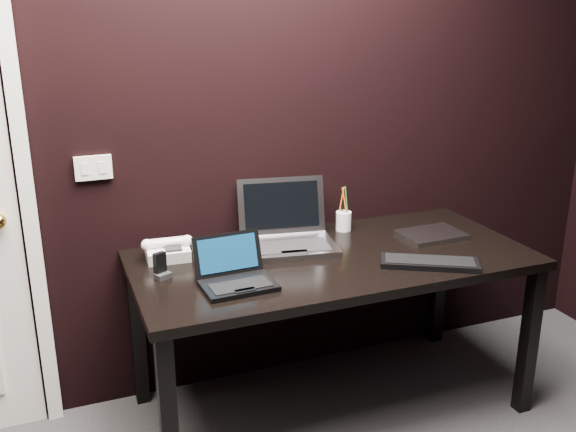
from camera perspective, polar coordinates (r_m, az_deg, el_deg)
name	(u,v)px	position (r m, az deg, el deg)	size (l,w,h in m)	color
wall_back	(235,115)	(2.86, -4.72, 8.94)	(4.00, 4.00, 0.00)	black
wall_switch	(93,168)	(2.77, -16.92, 4.12)	(0.15, 0.02, 0.10)	silver
desk	(333,272)	(2.78, 3.99, -5.02)	(1.70, 0.80, 0.74)	black
netbook	(235,276)	(2.46, -4.70, -5.33)	(0.28, 0.26, 0.18)	black
silver_laptop	(287,235)	(2.84, -0.07, -1.69)	(0.45, 0.42, 0.28)	#9F9FA4
ext_keyboard	(429,263)	(2.70, 12.46, -4.06)	(0.41, 0.31, 0.03)	black
closed_laptop	(432,234)	(3.04, 12.64, -1.61)	(0.29, 0.22, 0.02)	#99999E
desk_phone	(168,250)	(2.75, -10.66, -2.99)	(0.22, 0.17, 0.11)	silver
mobile_phone	(161,268)	(2.57, -11.23, -4.59)	(0.07, 0.07, 0.10)	black
pen_cup	(344,220)	(3.05, 4.96, -0.37)	(0.09, 0.09, 0.21)	white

